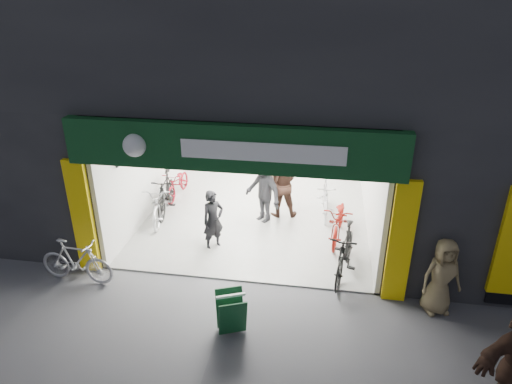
% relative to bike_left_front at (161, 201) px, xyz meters
% --- Properties ---
extents(ground, '(60.00, 60.00, 0.00)m').
position_rel_bike_left_front_xyz_m(ground, '(2.50, -2.48, -0.53)').
color(ground, '#56565B').
rests_on(ground, ground).
extents(building, '(17.00, 10.27, 8.00)m').
position_rel_bike_left_front_xyz_m(building, '(3.41, 2.51, 3.78)').
color(building, '#232326').
rests_on(building, ground).
extents(bike_left_front, '(1.05, 2.12, 1.06)m').
position_rel_bike_left_front_xyz_m(bike_left_front, '(0.00, 0.00, 0.00)').
color(bike_left_front, silver).
rests_on(bike_left_front, ground).
extents(bike_left_midfront, '(0.75, 1.93, 1.13)m').
position_rel_bike_left_front_xyz_m(bike_left_midfront, '(0.00, 0.38, 0.03)').
color(bike_left_midfront, black).
rests_on(bike_left_midfront, ground).
extents(bike_left_midback, '(0.62, 1.65, 0.86)m').
position_rel_bike_left_front_xyz_m(bike_left_midback, '(0.00, 1.40, -0.10)').
color(bike_left_midback, maroon).
rests_on(bike_left_midback, ground).
extents(bike_left_back, '(0.63, 1.70, 1.00)m').
position_rel_bike_left_front_xyz_m(bike_left_back, '(0.70, 4.23, -0.03)').
color(bike_left_back, silver).
rests_on(bike_left_back, ground).
extents(bike_right_front, '(0.91, 2.00, 1.16)m').
position_rel_bike_left_front_xyz_m(bike_right_front, '(4.77, -1.88, 0.05)').
color(bike_right_front, black).
rests_on(bike_right_front, ground).
extents(bike_right_mid, '(0.90, 1.98, 1.01)m').
position_rel_bike_left_front_xyz_m(bike_right_mid, '(4.67, -0.30, -0.03)').
color(bike_right_mid, maroon).
rests_on(bike_right_mid, ground).
extents(bike_right_back, '(0.57, 1.72, 1.02)m').
position_rel_bike_left_front_xyz_m(bike_right_back, '(4.30, 0.88, -0.02)').
color(bike_right_back, '#B4B5B9').
rests_on(bike_right_back, ground).
extents(parked_bike, '(1.68, 0.58, 0.99)m').
position_rel_bike_left_front_xyz_m(parked_bike, '(-0.79, -2.99, -0.03)').
color(parked_bike, silver).
rests_on(parked_bike, ground).
extents(customer_a, '(0.64, 0.63, 1.49)m').
position_rel_bike_left_front_xyz_m(customer_a, '(1.73, -1.22, 0.21)').
color(customer_a, black).
rests_on(customer_a, ground).
extents(customer_b, '(1.04, 0.87, 1.90)m').
position_rel_bike_left_front_xyz_m(customer_b, '(3.11, 0.68, 0.42)').
color(customer_b, '#362018').
rests_on(customer_b, ground).
extents(customer_c, '(1.38, 1.31, 1.88)m').
position_rel_bike_left_front_xyz_m(customer_c, '(2.69, 0.27, 0.41)').
color(customer_c, black).
rests_on(customer_c, ground).
extents(customer_d, '(0.96, 0.52, 1.55)m').
position_rel_bike_left_front_xyz_m(customer_d, '(2.68, 3.08, 0.25)').
color(customer_d, '#7C6048').
rests_on(customer_d, ground).
extents(pedestrian_near, '(0.88, 0.69, 1.57)m').
position_rel_bike_left_front_xyz_m(pedestrian_near, '(6.53, -2.78, 0.25)').
color(pedestrian_near, olive).
rests_on(pedestrian_near, ground).
extents(sandwich_board, '(0.66, 0.67, 0.78)m').
position_rel_bike_left_front_xyz_m(sandwich_board, '(2.74, -3.97, -0.10)').
color(sandwich_board, '#10401F').
rests_on(sandwich_board, ground).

